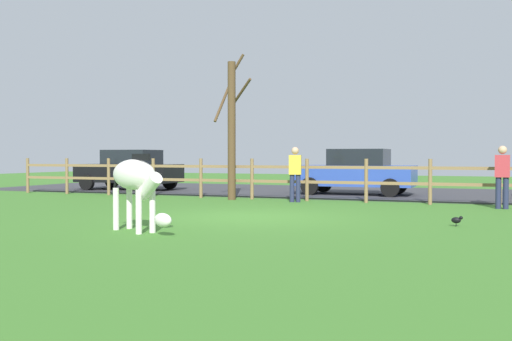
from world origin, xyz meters
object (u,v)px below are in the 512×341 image
at_px(zebra, 136,181).
at_px(visitor_right_of_tree, 295,172).
at_px(parked_car_black, 130,169).
at_px(crow_on_grass, 457,220).
at_px(bare_tree, 232,127).
at_px(parked_car_blue, 356,171).
at_px(visitor_left_of_tree, 502,174).

bearing_deg(zebra, visitor_right_of_tree, 85.66).
xyz_separation_m(parked_car_black, visitor_right_of_tree, (7.77, -2.95, 0.06)).
bearing_deg(crow_on_grass, bare_tree, 145.40).
relative_size(parked_car_blue, visitor_left_of_tree, 2.45).
bearing_deg(parked_car_blue, parked_car_black, -177.32).
bearing_deg(bare_tree, parked_car_black, 154.08).
bearing_deg(bare_tree, visitor_left_of_tree, -2.57).
height_order(visitor_left_of_tree, visitor_right_of_tree, same).
bearing_deg(visitor_right_of_tree, parked_car_blue, 71.88).
relative_size(parked_car_blue, parked_car_black, 0.99).
relative_size(bare_tree, visitor_right_of_tree, 2.80).
bearing_deg(parked_car_blue, crow_on_grass, -65.11).
distance_m(bare_tree, visitor_left_of_tree, 7.96).
distance_m(crow_on_grass, visitor_right_of_tree, 6.65).
relative_size(bare_tree, crow_on_grass, 21.35).
distance_m(zebra, crow_on_grass, 6.19).
height_order(bare_tree, visitor_right_of_tree, bare_tree).
xyz_separation_m(bare_tree, parked_car_blue, (3.26, 3.14, -1.44)).
bearing_deg(parked_car_black, visitor_right_of_tree, -20.79).
relative_size(crow_on_grass, visitor_right_of_tree, 0.13).
bearing_deg(visitor_left_of_tree, bare_tree, 177.43).
xyz_separation_m(zebra, parked_car_black, (-7.20, 10.51, -0.08)).
bearing_deg(zebra, crow_on_grass, 29.24).
height_order(bare_tree, crow_on_grass, bare_tree).
xyz_separation_m(zebra, crow_on_grass, (5.35, 3.00, -0.80)).
bearing_deg(bare_tree, parked_car_blue, 43.93).
relative_size(crow_on_grass, visitor_left_of_tree, 0.13).
xyz_separation_m(zebra, parked_car_blue, (1.68, 10.92, -0.08)).
bearing_deg(zebra, parked_car_blue, 81.28).
bearing_deg(visitor_right_of_tree, parked_car_black, 159.21).
bearing_deg(visitor_left_of_tree, parked_car_black, 167.10).
relative_size(bare_tree, zebra, 2.56).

